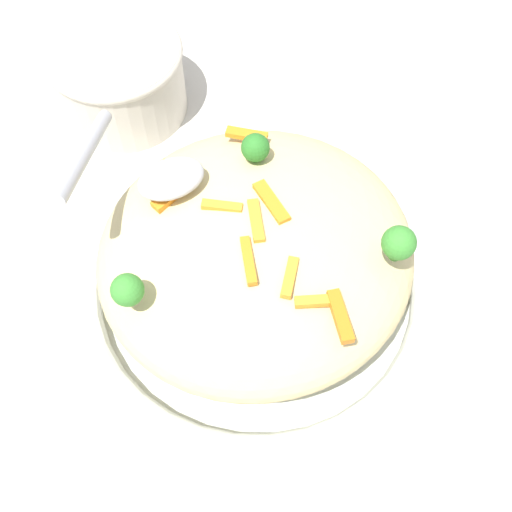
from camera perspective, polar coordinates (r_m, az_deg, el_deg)
ground_plane at (r=0.61m, az=0.00°, el=-3.86°), size 2.40×2.40×0.00m
serving_bowl at (r=0.59m, az=0.00°, el=-2.72°), size 0.33×0.33×0.05m
pasta_mound at (r=0.53m, az=0.00°, el=0.35°), size 0.27×0.26×0.09m
carrot_piece_0 at (r=0.52m, az=-7.71°, el=5.53°), size 0.04×0.02×0.01m
carrot_piece_1 at (r=0.54m, az=-8.98°, el=7.34°), size 0.03×0.02×0.01m
carrot_piece_2 at (r=0.47m, az=3.45°, el=-1.80°), size 0.03×0.03×0.01m
carrot_piece_3 at (r=0.49m, az=0.06°, el=3.03°), size 0.02×0.04×0.01m
carrot_piece_4 at (r=0.50m, az=-3.13°, el=4.56°), size 0.03×0.03×0.01m
carrot_piece_5 at (r=0.50m, az=1.41°, el=4.93°), size 0.01×0.04×0.01m
carrot_piece_6 at (r=0.56m, az=-0.86°, el=11.03°), size 0.03×0.03×0.01m
carrot_piece_7 at (r=0.47m, az=-0.70°, el=-0.42°), size 0.02×0.04×0.01m
carrot_piece_8 at (r=0.47m, az=5.42°, el=-4.12°), size 0.03×0.02×0.01m
carrot_piece_9 at (r=0.46m, az=7.71°, el=-5.47°), size 0.02×0.04×0.01m
broccoli_floret_0 at (r=0.46m, az=-11.67°, el=-3.08°), size 0.02×0.02×0.03m
broccoli_floret_1 at (r=0.53m, az=-0.06°, el=9.84°), size 0.02×0.02×0.03m
broccoli_floret_2 at (r=0.48m, az=12.91°, el=1.14°), size 0.03×0.03×0.03m
serving_spoon at (r=0.51m, az=-10.30°, el=7.68°), size 0.12×0.12×0.07m
companion_bowl at (r=0.74m, az=-12.43°, el=15.75°), size 0.15×0.15×0.09m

